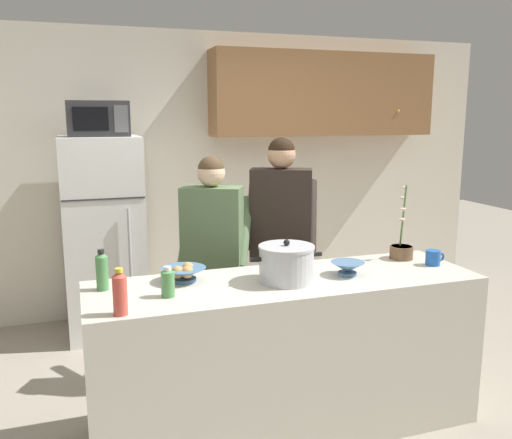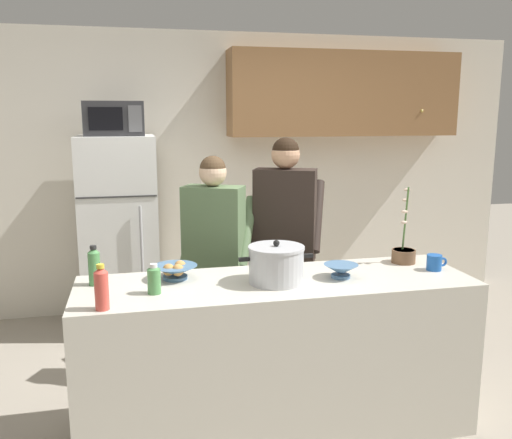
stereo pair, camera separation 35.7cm
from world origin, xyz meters
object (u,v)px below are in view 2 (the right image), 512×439
object	(u,v)px
refrigerator	(120,234)
potted_orchid	(404,252)
bread_bowl	(175,271)
bottle_near_edge	(154,279)
microwave	(114,119)
person_by_sink	(285,227)
bottle_mid_counter	(94,266)
cooking_pot	(276,264)
person_near_pot	(214,244)
empty_bowl	(341,270)
coffee_mug	(435,262)
bottle_far_corner	(101,288)

from	to	relation	value
refrigerator	potted_orchid	bearing A→B (deg)	-42.81
bread_bowl	bottle_near_edge	xyz separation A→B (m)	(-0.13, -0.23, 0.03)
microwave	bottle_near_edge	distance (m)	2.09
microwave	person_by_sink	distance (m)	1.75
bottle_mid_counter	cooking_pot	bearing A→B (deg)	-10.15
microwave	bread_bowl	size ratio (longest dim) A/B	1.88
person_near_pot	bottle_mid_counter	world-z (taller)	person_near_pot
microwave	potted_orchid	bearing A→B (deg)	-42.43
bottle_mid_counter	potted_orchid	size ratio (longest dim) A/B	0.46
potted_orchid	bottle_mid_counter	bearing A→B (deg)	-178.65
empty_bowl	potted_orchid	xyz separation A→B (m)	(0.51, 0.22, 0.02)
refrigerator	bottle_mid_counter	distance (m)	1.72
bottle_near_edge	bottle_mid_counter	size ratio (longest dim) A/B	0.72
refrigerator	microwave	world-z (taller)	microwave
microwave	cooking_pot	world-z (taller)	microwave
coffee_mug	person_near_pot	bearing A→B (deg)	149.68
coffee_mug	bread_bowl	world-z (taller)	bread_bowl
empty_bowl	bottle_near_edge	xyz separation A→B (m)	(-1.06, -0.05, 0.03)
person_near_pot	coffee_mug	xyz separation A→B (m)	(1.24, -0.73, -0.01)
refrigerator	bottle_near_edge	bearing A→B (deg)	-83.51
cooking_pot	bottle_far_corner	xyz separation A→B (m)	(-0.93, -0.23, 0.00)
refrigerator	bottle_mid_counter	bearing A→B (deg)	-93.21
person_by_sink	empty_bowl	distance (m)	0.82
bottle_mid_counter	person_near_pot	bearing A→B (deg)	37.38
microwave	cooking_pot	xyz separation A→B (m)	(0.90, -1.86, -0.79)
person_by_sink	coffee_mug	bearing A→B (deg)	-47.03
person_by_sink	bottle_far_corner	bearing A→B (deg)	-139.40
person_near_pot	bottle_near_edge	world-z (taller)	person_near_pot
cooking_pot	person_by_sink	bearing A→B (deg)	70.95
bottle_near_edge	person_by_sink	bearing A→B (deg)	41.66
bottle_far_corner	bottle_mid_counter	bearing A→B (deg)	98.24
bread_bowl	potted_orchid	distance (m)	1.45
refrigerator	cooking_pot	bearing A→B (deg)	-64.57
empty_bowl	bottle_near_edge	world-z (taller)	bottle_near_edge
bottle_far_corner	potted_orchid	bearing A→B (deg)	13.96
microwave	coffee_mug	world-z (taller)	microwave
potted_orchid	bottle_near_edge	bearing A→B (deg)	-170.39
bread_bowl	bottle_near_edge	distance (m)	0.27
cooking_pot	bottle_far_corner	distance (m)	0.96
bottle_near_edge	potted_orchid	xyz separation A→B (m)	(1.58, 0.27, -0.01)
person_near_pot	bottle_mid_counter	distance (m)	0.95
microwave	potted_orchid	size ratio (longest dim) A/B	0.98
person_by_sink	refrigerator	bearing A→B (deg)	137.38
cooking_pot	coffee_mug	bearing A→B (deg)	1.53
empty_bowl	bottle_far_corner	distance (m)	1.34
person_by_sink	bottle_far_corner	distance (m)	1.59
bottle_near_edge	bottle_mid_counter	world-z (taller)	bottle_mid_counter
potted_orchid	cooking_pot	bearing A→B (deg)	-166.11
microwave	person_by_sink	world-z (taller)	microwave
microwave	bread_bowl	distance (m)	1.91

